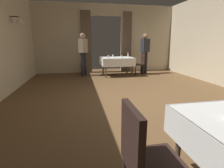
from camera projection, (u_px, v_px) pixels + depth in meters
ground at (134, 100)px, 4.21m from camera, size 10.08×10.08×0.00m
wall_back at (106, 39)px, 7.83m from camera, size 6.40×0.27×3.00m
dining_table_mid at (117, 60)px, 7.10m from camera, size 1.31×0.98×0.75m
chair_near_left at (146, 157)px, 1.31m from camera, size 0.44×0.44×0.93m
chair_mid_right at (140, 62)px, 7.38m from camera, size 0.44×0.44×0.93m
flower_vase_mid at (128, 55)px, 7.07m from camera, size 0.07×0.07×0.21m
glass_mid_b at (108, 57)px, 6.73m from camera, size 0.07×0.07×0.12m
glass_mid_c at (122, 57)px, 6.79m from camera, size 0.07×0.07×0.10m
glass_mid_d at (113, 56)px, 7.20m from camera, size 0.07×0.07×0.11m
person_waiter_by_doorway at (83, 51)px, 6.96m from camera, size 0.38×0.42×1.72m
person_diner_standing_aside at (145, 50)px, 7.41m from camera, size 0.42×0.34×1.72m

